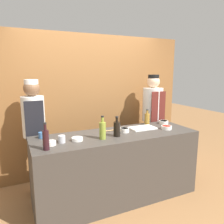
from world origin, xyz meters
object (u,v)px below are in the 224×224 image
object	(u,v)px
cup_blue	(41,135)
sauce_bowl_purple	(51,143)
chef_right	(152,119)
chef_left	(35,132)
sauce_bowl_red	(166,127)
sauce_bowl_green	(77,139)
cup_steel	(62,139)
bottle_soy	(117,128)
bottle_vinegar	(147,119)
sauce_bowl_yellow	(164,122)
sauce_bowl_orange	(125,130)
cutting_board	(143,128)
wooden_spoon	(111,130)
bottle_oil	(103,130)
bottle_wine	(46,139)

from	to	relation	value
cup_blue	sauce_bowl_purple	bearing A→B (deg)	-79.41
chef_right	chef_left	bearing A→B (deg)	180.00
sauce_bowl_red	sauce_bowl_green	size ratio (longest dim) A/B	1.11
cup_steel	chef_right	xyz separation A→B (m)	(1.77, 0.65, -0.04)
bottle_soy	bottle_vinegar	world-z (taller)	bottle_soy
sauce_bowl_yellow	sauce_bowl_orange	bearing A→B (deg)	-168.24
cutting_board	sauce_bowl_orange	bearing A→B (deg)	-170.73
sauce_bowl_yellow	wooden_spoon	xyz separation A→B (m)	(-0.97, -0.04, -0.02)
sauce_bowl_purple	cup_blue	size ratio (longest dim) A/B	1.57
sauce_bowl_purple	cup_steel	size ratio (longest dim) A/B	1.37
bottle_oil	chef_left	bearing A→B (deg)	135.98
sauce_bowl_orange	chef_right	bearing A→B (deg)	33.04
sauce_bowl_yellow	chef_left	bearing A→B (deg)	168.59
sauce_bowl_purple	chef_right	size ratio (longest dim) A/B	0.07
chef_left	cup_blue	bearing A→B (deg)	-81.93
bottle_vinegar	cup_blue	size ratio (longest dim) A/B	3.14
sauce_bowl_red	chef_left	distance (m)	1.92
bottle_soy	bottle_vinegar	bearing A→B (deg)	27.54
sauce_bowl_orange	cup_steel	world-z (taller)	cup_steel
sauce_bowl_red	sauce_bowl_yellow	distance (m)	0.34
bottle_wine	bottle_vinegar	distance (m)	1.73
sauce_bowl_purple	cup_steel	bearing A→B (deg)	13.35
chef_left	sauce_bowl_purple	bearing A→B (deg)	-80.74
bottle_oil	wooden_spoon	bearing A→B (deg)	49.76
bottle_soy	bottle_oil	bearing A→B (deg)	-172.39
bottle_vinegar	chef_right	world-z (taller)	chef_right
bottle_wine	chef_right	distance (m)	2.15
sauce_bowl_green	bottle_soy	world-z (taller)	bottle_soy
bottle_vinegar	chef_left	world-z (taller)	chef_left
bottle_oil	bottle_wine	bearing A→B (deg)	-171.89
bottle_wine	cup_blue	distance (m)	0.47
sauce_bowl_yellow	wooden_spoon	size ratio (longest dim) A/B	0.57
chef_right	sauce_bowl_red	bearing A→B (deg)	-108.62
sauce_bowl_purple	bottle_oil	size ratio (longest dim) A/B	0.41
sauce_bowl_red	cup_steel	bearing A→B (deg)	178.82
bottle_oil	chef_right	size ratio (longest dim) A/B	0.17
bottle_wine	chef_right	bearing A→B (deg)	22.66
cutting_board	wooden_spoon	size ratio (longest dim) A/B	1.46
sauce_bowl_yellow	bottle_wine	size ratio (longest dim) A/B	0.48
bottle_soy	cup_blue	bearing A→B (deg)	160.09
sauce_bowl_green	cup_steel	xyz separation A→B (m)	(-0.19, 0.00, 0.02)
wooden_spoon	sauce_bowl_red	bearing A→B (deg)	-17.77
sauce_bowl_orange	sauce_bowl_purple	bearing A→B (deg)	-173.36
cup_steel	bottle_wine	bearing A→B (deg)	-140.41
bottle_wine	bottle_oil	world-z (taller)	bottle_wine
bottle_oil	cup_blue	distance (m)	0.79
sauce_bowl_green	sauce_bowl_purple	size ratio (longest dim) A/B	1.12
sauce_bowl_green	cup_steel	distance (m)	0.19
sauce_bowl_red	cup_blue	size ratio (longest dim) A/B	1.95
cup_blue	chef_left	xyz separation A→B (m)	(-0.05, 0.37, -0.05)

